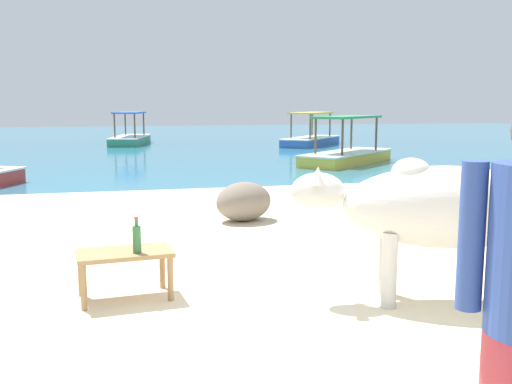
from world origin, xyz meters
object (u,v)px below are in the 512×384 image
boat_green (130,137)px  boat_blue (311,138)px  cow (439,208)px  low_bench_table (125,259)px  boat_yellow (347,153)px  bottle (137,239)px

boat_green → boat_blue: 7.27m
cow → low_bench_table: bearing=3.8°
boat_green → boat_yellow: size_ratio=1.10×
boat_green → bottle: bearing=-169.5°
cow → boat_blue: (4.96, 17.87, -0.52)m
bottle → boat_yellow: (5.98, 10.34, -0.27)m
low_bench_table → boat_yellow: bearing=53.2°
low_bench_table → boat_yellow: boat_yellow is taller
low_bench_table → boat_yellow: size_ratio=0.23×
low_bench_table → boat_green: 19.56m
boat_green → boat_yellow: same height
low_bench_table → boat_blue: 18.72m
boat_yellow → low_bench_table: bearing=-163.1°
cow → low_bench_table: cow is taller
bottle → boat_blue: boat_blue is taller
cow → bottle: cow is taller
low_bench_table → boat_yellow: (6.08, 10.24, -0.09)m
cow → boat_green: size_ratio=0.55×
boat_blue → cow: bearing=-155.4°
boat_green → boat_blue: bearing=-97.2°
boat_green → boat_blue: (6.88, -2.36, 0.00)m
boat_blue → bottle: bearing=-162.8°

